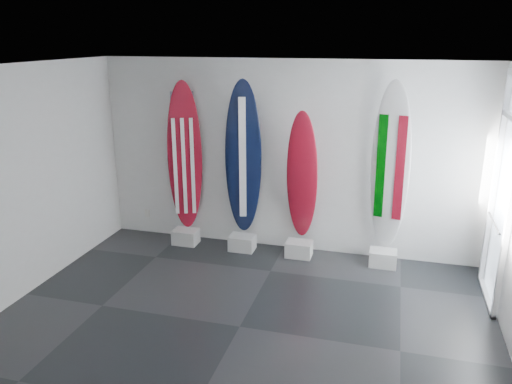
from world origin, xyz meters
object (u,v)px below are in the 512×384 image
(surfboard_swiss, at_px, (302,177))
(surfboard_usa, at_px, (185,157))
(surfboard_italy, at_px, (390,168))
(surfboard_navy, at_px, (243,159))

(surfboard_swiss, bearing_deg, surfboard_usa, 176.82)
(surfboard_swiss, bearing_deg, surfboard_italy, -3.18)
(surfboard_italy, bearing_deg, surfboard_usa, -166.72)
(surfboard_usa, relative_size, surfboard_italy, 0.97)
(surfboard_usa, height_order, surfboard_swiss, surfboard_usa)
(surfboard_usa, relative_size, surfboard_swiss, 1.17)
(surfboard_usa, xyz_separation_m, surfboard_navy, (0.98, 0.00, 0.02))
(surfboard_usa, relative_size, surfboard_navy, 0.98)
(surfboard_navy, relative_size, surfboard_swiss, 1.20)
(surfboard_usa, bearing_deg, surfboard_swiss, -21.00)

